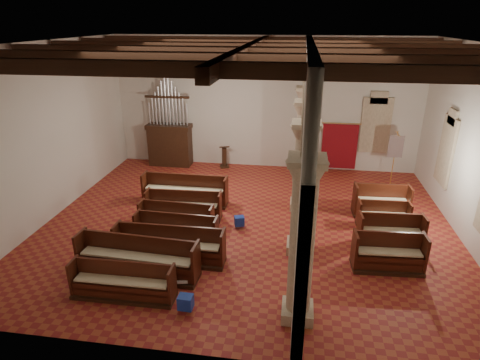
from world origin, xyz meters
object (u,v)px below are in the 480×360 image
processional_banner (392,172)px  lectern (224,158)px  pipe_organ (170,137)px  aisle_pew_0 (388,258)px  nave_pew_0 (123,286)px

processional_banner → lectern: bearing=166.9°
pipe_organ → processional_banner: bearing=-9.8°
lectern → aisle_pew_0: (6.15, -7.60, -0.09)m
processional_banner → aisle_pew_0: size_ratio=1.27×
pipe_organ → lectern: bearing=-0.2°
lectern → pipe_organ: bearing=161.1°
pipe_organ → processional_banner: (9.98, -1.73, -0.55)m
aisle_pew_0 → lectern: bearing=125.9°
pipe_organ → lectern: (2.65, -0.01, -0.91)m
pipe_organ → processional_banner: pipe_organ is taller
nave_pew_0 → processional_banner: bearing=44.9°
pipe_organ → processional_banner: 10.14m
lectern → aisle_pew_0: size_ratio=0.56×
lectern → nave_pew_0: size_ratio=0.42×
processional_banner → pipe_organ: bearing=170.3°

